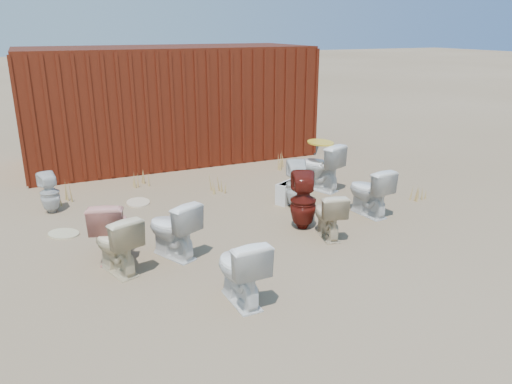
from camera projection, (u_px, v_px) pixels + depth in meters
name	position (u px, v px, depth m)	size (l,w,h in m)	color
ground	(274.00, 243.00, 6.78)	(100.00, 100.00, 0.00)	brown
shipping_container	(169.00, 103.00, 10.89)	(6.00, 2.40, 2.40)	#49190C
toilet_front_a	(240.00, 269.00, 5.23)	(0.42, 0.74, 0.76)	white
toilet_front_pink	(111.00, 228.00, 6.27)	(0.43, 0.76, 0.77)	tan
toilet_front_c	(172.00, 229.00, 6.28)	(0.42, 0.74, 0.76)	white
toilet_front_maroon	(303.00, 201.00, 7.16)	(0.37, 0.38, 0.83)	#5D1610
toilet_front_e	(369.00, 191.00, 7.69)	(0.43, 0.75, 0.76)	silver
toilet_back_a	(50.00, 193.00, 7.80)	(0.29, 0.30, 0.65)	silver
toilet_back_beige_left	(116.00, 243.00, 5.88)	(0.41, 0.72, 0.73)	beige
toilet_back_beige_right	(328.00, 215.00, 6.89)	(0.37, 0.64, 0.66)	beige
toilet_back_yellowlid	(320.00, 167.00, 8.88)	(0.48, 0.84, 0.85)	white
toilet_back_e	(297.00, 185.00, 7.99)	(0.35, 0.36, 0.77)	white
yellow_lid	(321.00, 142.00, 8.74)	(0.43, 0.54, 0.03)	gold
loose_tank	(289.00, 192.00, 8.30)	(0.50, 0.20, 0.35)	silver
loose_lid_near	(138.00, 202.00, 8.31)	(0.38, 0.49, 0.02)	beige
loose_lid_far	(64.00, 234.00, 7.05)	(0.36, 0.47, 0.02)	#C4BA8E
weed_clump_a	(62.00, 194.00, 8.26)	(0.36, 0.36, 0.32)	#A58442
weed_clump_b	(218.00, 184.00, 8.83)	(0.32, 0.32, 0.28)	#A58442
weed_clump_c	(301.00, 166.00, 9.90)	(0.36, 0.36, 0.33)	#A58442
weed_clump_d	(140.00, 179.00, 9.17)	(0.30, 0.30, 0.25)	#A58442
weed_clump_e	(278.00, 162.00, 10.24)	(0.34, 0.34, 0.32)	#A58442
weed_clump_f	(422.00, 194.00, 8.37)	(0.28, 0.28, 0.25)	#A58442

